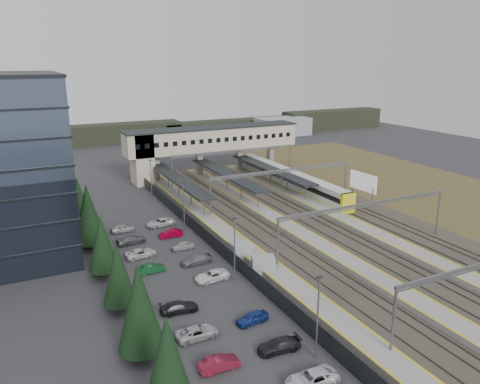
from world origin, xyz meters
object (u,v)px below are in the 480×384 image
relay_cabin_far (241,252)px  footbridge (202,142)px  relay_cabin_near (263,265)px  train (289,179)px  billboard (363,183)px

relay_cabin_far → footbridge: bearing=74.7°
relay_cabin_near → relay_cabin_far: (-0.55, 5.08, 0.00)m
footbridge → train: footbridge is taller
relay_cabin_far → train: (24.60, 27.63, 0.85)m
relay_cabin_far → train: 37.00m
footbridge → billboard: (19.13, -32.04, -4.02)m
relay_cabin_near → train: train is taller
relay_cabin_near → billboard: size_ratio=0.51×
train → billboard: billboard is taller
footbridge → billboard: bearing=-59.2°
relay_cabin_near → footbridge: size_ratio=0.08×
relay_cabin_far → footbridge: 47.05m
relay_cabin_far → train: train is taller
train → billboard: 16.38m
relay_cabin_far → billboard: 34.08m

